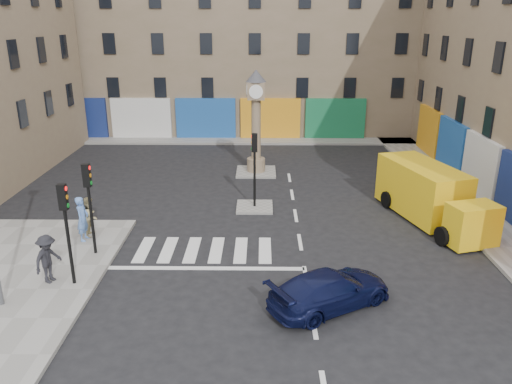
{
  "coord_description": "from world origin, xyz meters",
  "views": [
    {
      "loc": [
        -1.64,
        -15.37,
        9.09
      ],
      "look_at": [
        -1.89,
        4.75,
        2.0
      ],
      "focal_mm": 35.0,
      "sensor_mm": 36.0,
      "label": 1
    }
  ],
  "objects_px": {
    "traffic_light_left_near": "(66,219)",
    "traffic_light_left_far": "(89,195)",
    "clock_pillar": "(256,116)",
    "pedestrian_blue": "(83,219)",
    "pedestrian_tan": "(90,216)",
    "pedestrian_dark": "(48,259)",
    "navy_sedan": "(330,289)",
    "traffic_light_island": "(255,158)",
    "yellow_van": "(430,195)"
  },
  "relations": [
    {
      "from": "pedestrian_tan",
      "to": "pedestrian_dark",
      "type": "xyz_separation_m",
      "value": [
        -0.17,
        -4.05,
        0.04
      ]
    },
    {
      "from": "clock_pillar",
      "to": "pedestrian_blue",
      "type": "distance_m",
      "value": 12.65
    },
    {
      "from": "yellow_van",
      "to": "pedestrian_tan",
      "type": "relative_size",
      "value": 4.17
    },
    {
      "from": "traffic_light_left_near",
      "to": "traffic_light_left_far",
      "type": "relative_size",
      "value": 1.0
    },
    {
      "from": "navy_sedan",
      "to": "pedestrian_tan",
      "type": "bearing_deg",
      "value": 29.83
    },
    {
      "from": "traffic_light_island",
      "to": "yellow_van",
      "type": "relative_size",
      "value": 0.52
    },
    {
      "from": "navy_sedan",
      "to": "pedestrian_tan",
      "type": "height_order",
      "value": "pedestrian_tan"
    },
    {
      "from": "traffic_light_left_near",
      "to": "pedestrian_tan",
      "type": "relative_size",
      "value": 2.15
    },
    {
      "from": "traffic_light_left_near",
      "to": "traffic_light_island",
      "type": "height_order",
      "value": "traffic_light_left_near"
    },
    {
      "from": "clock_pillar",
      "to": "pedestrian_tan",
      "type": "distance_m",
      "value": 12.19
    },
    {
      "from": "pedestrian_blue",
      "to": "pedestrian_dark",
      "type": "distance_m",
      "value": 3.54
    },
    {
      "from": "traffic_light_left_far",
      "to": "pedestrian_dark",
      "type": "relative_size",
      "value": 2.07
    },
    {
      "from": "traffic_light_left_far",
      "to": "pedestrian_tan",
      "type": "bearing_deg",
      "value": 111.81
    },
    {
      "from": "traffic_light_left_near",
      "to": "yellow_van",
      "type": "relative_size",
      "value": 0.52
    },
    {
      "from": "traffic_light_left_far",
      "to": "navy_sedan",
      "type": "height_order",
      "value": "traffic_light_left_far"
    },
    {
      "from": "traffic_light_island",
      "to": "yellow_van",
      "type": "xyz_separation_m",
      "value": [
        8.2,
        -1.4,
        -1.35
      ]
    },
    {
      "from": "clock_pillar",
      "to": "pedestrian_blue",
      "type": "xyz_separation_m",
      "value": [
        -7.14,
        -10.16,
        -2.44
      ]
    },
    {
      "from": "yellow_van",
      "to": "pedestrian_tan",
      "type": "bearing_deg",
      "value": 172.38
    },
    {
      "from": "traffic_light_left_near",
      "to": "clock_pillar",
      "type": "bearing_deg",
      "value": 65.45
    },
    {
      "from": "pedestrian_tan",
      "to": "pedestrian_blue",
      "type": "bearing_deg",
      "value": 162.7
    },
    {
      "from": "traffic_light_left_near",
      "to": "pedestrian_dark",
      "type": "xyz_separation_m",
      "value": [
        -0.87,
        0.1,
        -1.58
      ]
    },
    {
      "from": "pedestrian_tan",
      "to": "traffic_light_left_far",
      "type": "bearing_deg",
      "value": -159.77
    },
    {
      "from": "pedestrian_blue",
      "to": "traffic_light_left_near",
      "type": "bearing_deg",
      "value": -162.02
    },
    {
      "from": "traffic_light_left_near",
      "to": "clock_pillar",
      "type": "xyz_separation_m",
      "value": [
        6.3,
        13.8,
        0.93
      ]
    },
    {
      "from": "navy_sedan",
      "to": "clock_pillar",
      "type": "bearing_deg",
      "value": -21.31
    },
    {
      "from": "pedestrian_dark",
      "to": "clock_pillar",
      "type": "bearing_deg",
      "value": -6.99
    },
    {
      "from": "pedestrian_dark",
      "to": "yellow_van",
      "type": "bearing_deg",
      "value": -47.05
    },
    {
      "from": "traffic_light_island",
      "to": "traffic_light_left_near",
      "type": "bearing_deg",
      "value": -128.93
    },
    {
      "from": "traffic_light_left_far",
      "to": "clock_pillar",
      "type": "xyz_separation_m",
      "value": [
        6.3,
        11.4,
        0.93
      ]
    },
    {
      "from": "navy_sedan",
      "to": "yellow_van",
      "type": "distance_m",
      "value": 9.42
    },
    {
      "from": "traffic_light_island",
      "to": "clock_pillar",
      "type": "distance_m",
      "value": 6.07
    },
    {
      "from": "navy_sedan",
      "to": "pedestrian_dark",
      "type": "bearing_deg",
      "value": 51.39
    },
    {
      "from": "pedestrian_blue",
      "to": "pedestrian_tan",
      "type": "bearing_deg",
      "value": -10.79
    },
    {
      "from": "yellow_van",
      "to": "clock_pillar",
      "type": "bearing_deg",
      "value": 121.88
    },
    {
      "from": "traffic_light_left_far",
      "to": "yellow_van",
      "type": "relative_size",
      "value": 0.52
    },
    {
      "from": "navy_sedan",
      "to": "traffic_light_island",
      "type": "bearing_deg",
      "value": -14.96
    },
    {
      "from": "traffic_light_left_far",
      "to": "yellow_van",
      "type": "xyz_separation_m",
      "value": [
        14.5,
        4.0,
        -1.38
      ]
    },
    {
      "from": "yellow_van",
      "to": "traffic_light_left_far",
      "type": "bearing_deg",
      "value": 179.37
    },
    {
      "from": "traffic_light_left_far",
      "to": "traffic_light_island",
      "type": "height_order",
      "value": "traffic_light_left_far"
    },
    {
      "from": "traffic_light_island",
      "to": "clock_pillar",
      "type": "height_order",
      "value": "clock_pillar"
    },
    {
      "from": "pedestrian_blue",
      "to": "pedestrian_dark",
      "type": "bearing_deg",
      "value": -175.56
    },
    {
      "from": "clock_pillar",
      "to": "pedestrian_blue",
      "type": "bearing_deg",
      "value": -125.12
    },
    {
      "from": "traffic_light_island",
      "to": "pedestrian_dark",
      "type": "relative_size",
      "value": 2.07
    },
    {
      "from": "traffic_light_island",
      "to": "pedestrian_tan",
      "type": "height_order",
      "value": "traffic_light_island"
    },
    {
      "from": "yellow_van",
      "to": "pedestrian_dark",
      "type": "xyz_separation_m",
      "value": [
        -15.37,
        -6.3,
        -0.2
      ]
    },
    {
      "from": "traffic_light_left_near",
      "to": "clock_pillar",
      "type": "relative_size",
      "value": 0.61
    },
    {
      "from": "traffic_light_left_far",
      "to": "pedestrian_blue",
      "type": "distance_m",
      "value": 2.13
    },
    {
      "from": "clock_pillar",
      "to": "pedestrian_dark",
      "type": "height_order",
      "value": "clock_pillar"
    },
    {
      "from": "yellow_van",
      "to": "pedestrian_dark",
      "type": "bearing_deg",
      "value": -173.76
    },
    {
      "from": "traffic_light_island",
      "to": "pedestrian_dark",
      "type": "bearing_deg",
      "value": -132.96
    }
  ]
}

